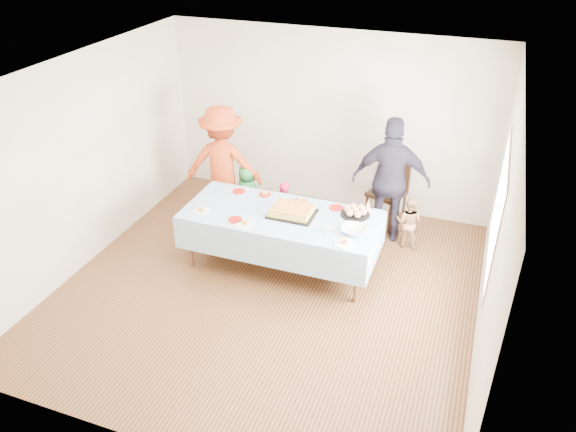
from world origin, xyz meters
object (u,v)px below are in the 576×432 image
dining_chair (390,185)px  adult_left (223,164)px  party_table (281,218)px  birthday_cake (292,211)px

dining_chair → adult_left: bearing=-144.1°
party_table → dining_chair: (1.09, 1.64, -0.12)m
party_table → dining_chair: 1.97m
party_table → birthday_cake: 0.18m
birthday_cake → dining_chair: bearing=59.1°
party_table → adult_left: adult_left is taller
birthday_cake → adult_left: bearing=147.3°
party_table → birthday_cake: bearing=16.6°
birthday_cake → adult_left: 1.67m
dining_chair → birthday_cake: bearing=-101.5°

